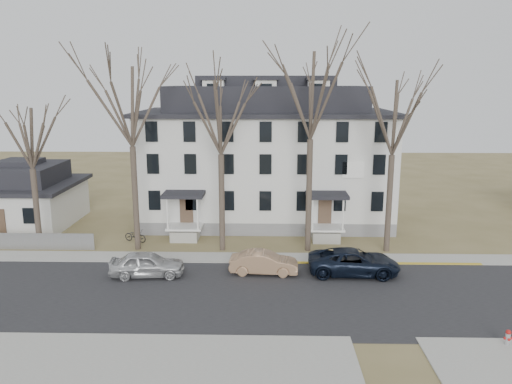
{
  "coord_description": "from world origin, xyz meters",
  "views": [
    {
      "loc": [
        -1.86,
        -23.61,
        11.54
      ],
      "look_at": [
        -2.61,
        9.0,
        4.35
      ],
      "focal_mm": 35.0,
      "sensor_mm": 36.0,
      "label": 1
    }
  ],
  "objects_px": {
    "tree_far_left": "(130,101)",
    "car_navy": "(354,262)",
    "tree_mid_right": "(394,112)",
    "car_silver": "(147,265)",
    "tree_center": "(311,89)",
    "bicycle_left": "(135,236)",
    "fire_hydrant": "(508,338)",
    "small_house": "(23,197)",
    "tree_bungalow": "(29,134)",
    "boarding_house": "(266,157)",
    "tree_mid_left": "(220,112)",
    "car_tan": "(264,263)"
  },
  "relations": [
    {
      "from": "tree_mid_left",
      "to": "tree_bungalow",
      "type": "xyz_separation_m",
      "value": [
        -13.0,
        0.0,
        -1.48
      ]
    },
    {
      "from": "tree_mid_right",
      "to": "car_navy",
      "type": "relative_size",
      "value": 2.3
    },
    {
      "from": "tree_bungalow",
      "to": "bicycle_left",
      "type": "height_order",
      "value": "tree_bungalow"
    },
    {
      "from": "tree_mid_right",
      "to": "small_house",
      "type": "bearing_deg",
      "value": 167.73
    },
    {
      "from": "car_navy",
      "to": "fire_hydrant",
      "type": "distance_m",
      "value": 10.03
    },
    {
      "from": "tree_mid_left",
      "to": "tree_center",
      "type": "height_order",
      "value": "tree_center"
    },
    {
      "from": "tree_far_left",
      "to": "car_navy",
      "type": "distance_m",
      "value": 17.9
    },
    {
      "from": "car_silver",
      "to": "bicycle_left",
      "type": "relative_size",
      "value": 2.49
    },
    {
      "from": "tree_far_left",
      "to": "car_tan",
      "type": "xyz_separation_m",
      "value": [
        8.95,
        -4.48,
        -9.65
      ]
    },
    {
      "from": "tree_bungalow",
      "to": "tree_mid_right",
      "type": "bearing_deg",
      "value": 0.0
    },
    {
      "from": "car_tan",
      "to": "car_navy",
      "type": "bearing_deg",
      "value": -86.49
    },
    {
      "from": "tree_mid_right",
      "to": "car_silver",
      "type": "height_order",
      "value": "tree_mid_right"
    },
    {
      "from": "tree_mid_left",
      "to": "car_silver",
      "type": "relative_size",
      "value": 2.85
    },
    {
      "from": "bicycle_left",
      "to": "tree_mid_left",
      "type": "bearing_deg",
      "value": -81.73
    },
    {
      "from": "fire_hydrant",
      "to": "boarding_house",
      "type": "bearing_deg",
      "value": 117.38
    },
    {
      "from": "tree_bungalow",
      "to": "car_navy",
      "type": "bearing_deg",
      "value": -11.74
    },
    {
      "from": "tree_mid_right",
      "to": "car_silver",
      "type": "bearing_deg",
      "value": -161.93
    },
    {
      "from": "small_house",
      "to": "tree_mid_right",
      "type": "relative_size",
      "value": 0.68
    },
    {
      "from": "tree_mid_right",
      "to": "fire_hydrant",
      "type": "height_order",
      "value": "tree_mid_right"
    },
    {
      "from": "small_house",
      "to": "fire_hydrant",
      "type": "xyz_separation_m",
      "value": [
        30.89,
        -19.07,
        -1.85
      ]
    },
    {
      "from": "tree_mid_right",
      "to": "bicycle_left",
      "type": "relative_size",
      "value": 7.1
    },
    {
      "from": "car_navy",
      "to": "fire_hydrant",
      "type": "relative_size",
      "value": 6.94
    },
    {
      "from": "tree_mid_right",
      "to": "car_navy",
      "type": "xyz_separation_m",
      "value": [
        -3.05,
        -4.46,
        -8.83
      ]
    },
    {
      "from": "tree_mid_right",
      "to": "car_silver",
      "type": "relative_size",
      "value": 2.85
    },
    {
      "from": "small_house",
      "to": "tree_mid_right",
      "type": "height_order",
      "value": "tree_mid_right"
    },
    {
      "from": "car_tan",
      "to": "fire_hydrant",
      "type": "relative_size",
      "value": 5.23
    },
    {
      "from": "boarding_house",
      "to": "car_navy",
      "type": "distance_m",
      "value": 14.49
    },
    {
      "from": "bicycle_left",
      "to": "fire_hydrant",
      "type": "height_order",
      "value": "bicycle_left"
    },
    {
      "from": "tree_center",
      "to": "car_navy",
      "type": "xyz_separation_m",
      "value": [
        2.45,
        -4.46,
        -10.31
      ]
    },
    {
      "from": "tree_far_left",
      "to": "car_navy",
      "type": "height_order",
      "value": "tree_far_left"
    },
    {
      "from": "small_house",
      "to": "tree_bungalow",
      "type": "relative_size",
      "value": 0.81
    },
    {
      "from": "tree_far_left",
      "to": "small_house",
      "type": "bearing_deg",
      "value": 150.61
    },
    {
      "from": "boarding_house",
      "to": "tree_mid_left",
      "type": "bearing_deg",
      "value": -110.2
    },
    {
      "from": "car_silver",
      "to": "fire_hydrant",
      "type": "xyz_separation_m",
      "value": [
        18.0,
        -7.79,
        -0.36
      ]
    },
    {
      "from": "tree_mid_right",
      "to": "car_navy",
      "type": "bearing_deg",
      "value": -124.36
    },
    {
      "from": "tree_far_left",
      "to": "car_tan",
      "type": "relative_size",
      "value": 3.28
    },
    {
      "from": "tree_center",
      "to": "car_navy",
      "type": "relative_size",
      "value": 2.65
    },
    {
      "from": "car_tan",
      "to": "small_house",
      "type": "bearing_deg",
      "value": 65.12
    },
    {
      "from": "boarding_house",
      "to": "car_navy",
      "type": "bearing_deg",
      "value": -66.62
    },
    {
      "from": "tree_far_left",
      "to": "tree_center",
      "type": "relative_size",
      "value": 0.93
    },
    {
      "from": "small_house",
      "to": "tree_bungalow",
      "type": "xyz_separation_m",
      "value": [
        4.0,
        -6.2,
        5.87
      ]
    },
    {
      "from": "tree_mid_right",
      "to": "tree_bungalow",
      "type": "relative_size",
      "value": 1.18
    },
    {
      "from": "small_house",
      "to": "car_tan",
      "type": "relative_size",
      "value": 2.08
    },
    {
      "from": "tree_center",
      "to": "small_house",
      "type": "bearing_deg",
      "value": 164.92
    },
    {
      "from": "small_house",
      "to": "bicycle_left",
      "type": "relative_size",
      "value": 4.85
    },
    {
      "from": "boarding_house",
      "to": "tree_bungalow",
      "type": "relative_size",
      "value": 1.93
    },
    {
      "from": "tree_bungalow",
      "to": "tree_center",
      "type": "bearing_deg",
      "value": 0.0
    },
    {
      "from": "boarding_house",
      "to": "car_tan",
      "type": "height_order",
      "value": "boarding_house"
    },
    {
      "from": "boarding_house",
      "to": "tree_bungalow",
      "type": "bearing_deg",
      "value": -152.99
    },
    {
      "from": "bicycle_left",
      "to": "fire_hydrant",
      "type": "xyz_separation_m",
      "value": [
        20.46,
        -14.38,
        -0.07
      ]
    }
  ]
}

